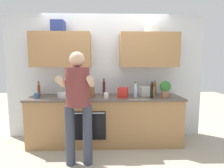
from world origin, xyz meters
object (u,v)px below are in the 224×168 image
at_px(bottle_syrup, 155,89).
at_px(grocery_bag_crisps, 123,92).
at_px(cup_tea, 37,96).
at_px(cup_coffee, 106,96).
at_px(bottle_vinegar, 39,90).
at_px(potted_herb, 165,88).
at_px(grocery_bag_produce, 146,91).
at_px(bottle_water, 135,91).
at_px(cup_stoneware, 84,94).
at_px(bottle_wine, 104,89).
at_px(mixing_bowl, 66,95).
at_px(person_standing, 78,99).
at_px(knife_block, 92,90).
at_px(bottle_soy, 152,91).

height_order(bottle_syrup, grocery_bag_crisps, bottle_syrup).
height_order(cup_tea, cup_coffee, same).
bearing_deg(bottle_vinegar, potted_herb, -5.13).
height_order(bottle_vinegar, grocery_bag_produce, bottle_vinegar).
xyz_separation_m(bottle_syrup, grocery_bag_produce, (-0.19, -0.11, -0.03)).
bearing_deg(potted_herb, grocery_bag_produce, 141.64).
bearing_deg(bottle_water, cup_tea, -177.65).
relative_size(cup_stoneware, potted_herb, 0.29).
relative_size(bottle_syrup, grocery_bag_crisps, 1.37).
relative_size(cup_coffee, cup_stoneware, 1.11).
distance_m(cup_tea, cup_coffee, 1.23).
bearing_deg(cup_tea, bottle_syrup, 8.64).
distance_m(bottle_wine, mixing_bowl, 0.72).
height_order(person_standing, potted_herb, person_standing).
height_order(bottle_vinegar, cup_tea, bottle_vinegar).
relative_size(bottle_syrup, potted_herb, 0.91).
distance_m(bottle_vinegar, bottle_water, 1.82).
bearing_deg(knife_block, bottle_syrup, 10.36).
bearing_deg(grocery_bag_produce, cup_coffee, -162.35).
height_order(bottle_vinegar, grocery_bag_crisps, bottle_vinegar).
xyz_separation_m(bottle_vinegar, grocery_bag_crisps, (1.58, -0.13, -0.03)).
relative_size(person_standing, bottle_soy, 5.55).
distance_m(person_standing, bottle_syrup, 1.65).
bearing_deg(bottle_soy, potted_herb, 5.38).
xyz_separation_m(cup_coffee, mixing_bowl, (-0.74, 0.11, -0.00)).
distance_m(bottle_syrup, cup_tea, 2.23).
relative_size(person_standing, cup_coffee, 16.90).
bearing_deg(bottle_vinegar, cup_stoneware, -0.00).
height_order(cup_coffee, grocery_bag_produce, grocery_bag_produce).
bearing_deg(bottle_vinegar, grocery_bag_crisps, -4.69).
relative_size(bottle_syrup, grocery_bag_produce, 1.08).
distance_m(cup_coffee, grocery_bag_produce, 0.82).
bearing_deg(grocery_bag_produce, bottle_water, -147.03).
bearing_deg(cup_stoneware, bottle_vinegar, 180.00).
relative_size(person_standing, bottle_water, 5.92).
bearing_deg(grocery_bag_produce, bottle_vinegar, -179.53).
height_order(bottle_vinegar, bottle_syrup, bottle_vinegar).
xyz_separation_m(person_standing, mixing_bowl, (-0.34, 0.67, -0.05)).
height_order(cup_coffee, mixing_bowl, cup_coffee).
distance_m(bottle_syrup, cup_coffee, 1.04).
xyz_separation_m(bottle_vinegar, potted_herb, (2.34, -0.21, 0.06)).
relative_size(bottle_soy, mixing_bowl, 1.06).
relative_size(cup_tea, grocery_bag_crisps, 0.49).
distance_m(bottle_wine, cup_tea, 1.20).
distance_m(bottle_water, grocery_bag_produce, 0.29).
distance_m(person_standing, cup_coffee, 0.69).
bearing_deg(grocery_bag_produce, cup_stoneware, -179.20).
bearing_deg(bottle_vinegar, mixing_bowl, -12.74).
xyz_separation_m(cup_coffee, grocery_bag_crisps, (0.31, 0.10, 0.04)).
distance_m(cup_tea, cup_stoneware, 0.84).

